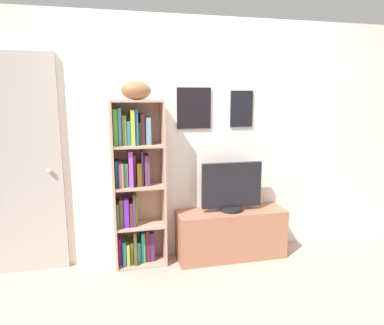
{
  "coord_description": "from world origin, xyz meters",
  "views": [
    {
      "loc": [
        -0.83,
        -2.1,
        1.57
      ],
      "look_at": [
        -0.14,
        0.85,
        0.99
      ],
      "focal_mm": 31.91,
      "sensor_mm": 36.0,
      "label": 1
    }
  ],
  "objects_px": {
    "bookshelf": "(135,186)",
    "tv_stand": "(231,234)",
    "door": "(10,168)",
    "football": "(136,90)",
    "television": "(232,188)"
  },
  "relations": [
    {
      "from": "football",
      "to": "television",
      "type": "bearing_deg",
      "value": -3.17
    },
    {
      "from": "football",
      "to": "door",
      "type": "relative_size",
      "value": 0.13
    },
    {
      "from": "tv_stand",
      "to": "door",
      "type": "bearing_deg",
      "value": 175.64
    },
    {
      "from": "bookshelf",
      "to": "football",
      "type": "xyz_separation_m",
      "value": [
        0.03,
        -0.03,
        0.87
      ]
    },
    {
      "from": "bookshelf",
      "to": "tv_stand",
      "type": "relative_size",
      "value": 1.45
    },
    {
      "from": "tv_stand",
      "to": "television",
      "type": "bearing_deg",
      "value": 90.0
    },
    {
      "from": "bookshelf",
      "to": "door",
      "type": "distance_m",
      "value": 1.09
    },
    {
      "from": "door",
      "to": "tv_stand",
      "type": "bearing_deg",
      "value": -4.36
    },
    {
      "from": "football",
      "to": "tv_stand",
      "type": "xyz_separation_m",
      "value": [
        0.88,
        -0.05,
        -1.39
      ]
    },
    {
      "from": "tv_stand",
      "to": "bookshelf",
      "type": "bearing_deg",
      "value": 175.12
    },
    {
      "from": "bookshelf",
      "to": "tv_stand",
      "type": "xyz_separation_m",
      "value": [
        0.92,
        -0.08,
        -0.52
      ]
    },
    {
      "from": "bookshelf",
      "to": "door",
      "type": "height_order",
      "value": "door"
    },
    {
      "from": "television",
      "to": "tv_stand",
      "type": "bearing_deg",
      "value": -90.0
    },
    {
      "from": "tv_stand",
      "to": "door",
      "type": "xyz_separation_m",
      "value": [
        -1.98,
        0.15,
        0.73
      ]
    },
    {
      "from": "football",
      "to": "tv_stand",
      "type": "distance_m",
      "value": 1.65
    }
  ]
}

